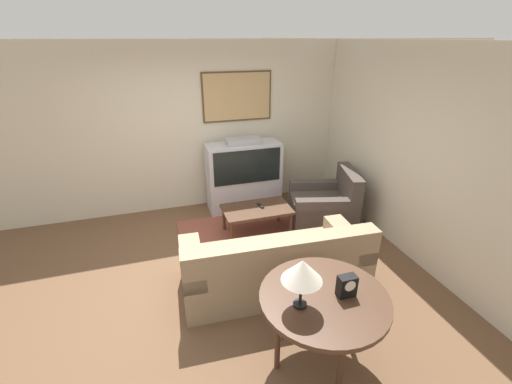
# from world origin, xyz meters

# --- Properties ---
(ground_plane) EXTENTS (12.00, 12.00, 0.00)m
(ground_plane) POSITION_xyz_m (0.00, 0.00, 0.00)
(ground_plane) COLOR brown
(wall_back) EXTENTS (12.00, 0.10, 2.70)m
(wall_back) POSITION_xyz_m (0.01, 2.13, 1.36)
(wall_back) COLOR beige
(wall_back) RESTS_ON ground_plane
(wall_right) EXTENTS (0.06, 12.00, 2.70)m
(wall_right) POSITION_xyz_m (2.63, 0.00, 1.35)
(wall_right) COLOR beige
(wall_right) RESTS_ON ground_plane
(area_rug) EXTENTS (2.01, 1.55, 0.01)m
(area_rug) POSITION_xyz_m (0.68, 0.77, 0.01)
(area_rug) COLOR brown
(area_rug) RESTS_ON ground_plane
(tv) EXTENTS (1.22, 0.49, 1.24)m
(tv) POSITION_xyz_m (0.87, 1.76, 0.59)
(tv) COLOR #B7B7BC
(tv) RESTS_ON ground_plane
(couch) EXTENTS (2.17, 1.03, 0.83)m
(couch) POSITION_xyz_m (0.65, -0.37, 0.29)
(couch) COLOR #9E8466
(couch) RESTS_ON ground_plane
(armchair) EXTENTS (1.16, 1.09, 0.86)m
(armchair) POSITION_xyz_m (1.95, 0.87, 0.28)
(armchair) COLOR #473D38
(armchair) RESTS_ON ground_plane
(coffee_table) EXTENTS (0.99, 0.59, 0.43)m
(coffee_table) POSITION_xyz_m (0.81, 0.84, 0.39)
(coffee_table) COLOR #472D1E
(coffee_table) RESTS_ON ground_plane
(console_table) EXTENTS (1.09, 1.09, 0.77)m
(console_table) POSITION_xyz_m (0.67, -1.47, 0.70)
(console_table) COLOR #472D1E
(console_table) RESTS_ON ground_plane
(table_lamp) EXTENTS (0.32, 0.32, 0.43)m
(table_lamp) POSITION_xyz_m (0.43, -1.51, 1.11)
(table_lamp) COLOR black
(table_lamp) RESTS_ON console_table
(mantel_clock) EXTENTS (0.15, 0.10, 0.19)m
(mantel_clock) POSITION_xyz_m (0.84, -1.51, 0.87)
(mantel_clock) COLOR black
(mantel_clock) RESTS_ON console_table
(remote) EXTENTS (0.07, 0.17, 0.02)m
(remote) POSITION_xyz_m (0.88, 0.88, 0.44)
(remote) COLOR black
(remote) RESTS_ON coffee_table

